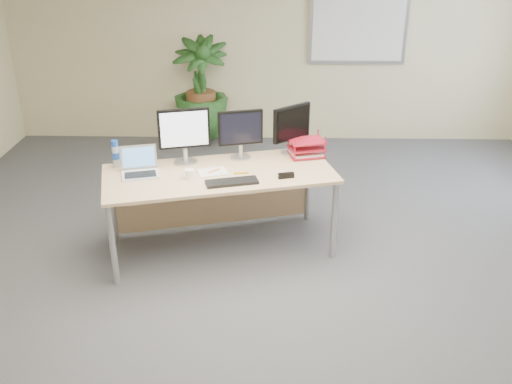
{
  "coord_description": "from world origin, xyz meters",
  "views": [
    {
      "loc": [
        0.03,
        -3.77,
        2.8
      ],
      "look_at": [
        -0.06,
        0.35,
        0.85
      ],
      "focal_mm": 40.0,
      "sensor_mm": 36.0,
      "label": 1
    }
  ],
  "objects_px": {
    "desk": "(218,184)",
    "laptop": "(140,167)",
    "monitor_right": "(241,131)",
    "floor_plant": "(201,92)",
    "monitor_left": "(184,133)"
  },
  "relations": [
    {
      "from": "floor_plant",
      "to": "monitor_left",
      "type": "distance_m",
      "value": 2.62
    },
    {
      "from": "desk",
      "to": "laptop",
      "type": "height_order",
      "value": "laptop"
    },
    {
      "from": "monitor_left",
      "to": "laptop",
      "type": "height_order",
      "value": "monitor_left"
    },
    {
      "from": "monitor_right",
      "to": "desk",
      "type": "bearing_deg",
      "value": -131.73
    },
    {
      "from": "monitor_left",
      "to": "laptop",
      "type": "relative_size",
      "value": 1.36
    },
    {
      "from": "desk",
      "to": "monitor_left",
      "type": "relative_size",
      "value": 4.22
    },
    {
      "from": "desk",
      "to": "laptop",
      "type": "bearing_deg",
      "value": -167.58
    },
    {
      "from": "floor_plant",
      "to": "laptop",
      "type": "bearing_deg",
      "value": -94.47
    },
    {
      "from": "floor_plant",
      "to": "monitor_right",
      "type": "xyz_separation_m",
      "value": [
        0.66,
        -2.46,
        0.3
      ]
    },
    {
      "from": "desk",
      "to": "monitor_right",
      "type": "height_order",
      "value": "monitor_right"
    },
    {
      "from": "monitor_left",
      "to": "desk",
      "type": "bearing_deg",
      "value": -17.74
    },
    {
      "from": "desk",
      "to": "monitor_right",
      "type": "bearing_deg",
      "value": 48.27
    },
    {
      "from": "desk",
      "to": "monitor_right",
      "type": "distance_m",
      "value": 0.53
    },
    {
      "from": "desk",
      "to": "floor_plant",
      "type": "xyz_separation_m",
      "value": [
        -0.45,
        2.69,
        0.13
      ]
    },
    {
      "from": "monitor_left",
      "to": "floor_plant",
      "type": "bearing_deg",
      "value": 93.37
    }
  ]
}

